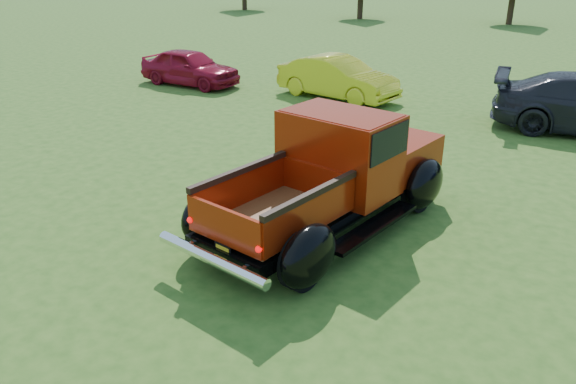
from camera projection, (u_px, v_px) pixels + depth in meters
The scene contains 4 objects.
ground at pixel (271, 251), 8.41m from camera, with size 120.00×120.00×0.00m, color #2A4C15.
pickup_truck at pixel (339, 171), 9.07m from camera, with size 2.93×5.19×1.85m.
show_car_red at pixel (190, 67), 18.58m from camera, with size 1.40×3.48×1.19m, color maroon.
show_car_yellow at pixel (338, 78), 16.91m from camera, with size 1.31×3.77×1.24m, color yellow.
Camera 1 is at (4.07, -6.15, 4.16)m, focal length 35.00 mm.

